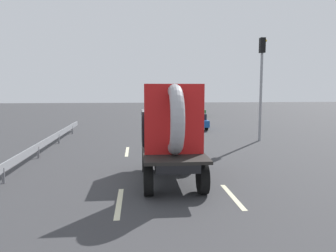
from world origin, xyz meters
TOP-DOWN VIEW (x-y plane):
  - ground_plane at (0.00, 0.00)m, footprint 120.00×120.00m
  - flatbed_truck at (0.40, -0.43)m, footprint 2.02×4.77m
  - distant_sedan at (3.83, 13.97)m, footprint 1.65×3.84m
  - traffic_light at (6.83, 7.56)m, footprint 0.42×0.36m
  - guardrail at (-5.43, 5.53)m, footprint 0.10×16.74m
  - lane_dash_left_near at (-1.32, -3.13)m, footprint 0.16×2.63m
  - lane_dash_left_far at (-1.32, 4.68)m, footprint 0.16×2.56m
  - lane_dash_right_near at (2.11, -2.88)m, footprint 0.16×2.44m
  - lane_dash_right_far at (2.11, 4.77)m, footprint 0.16×2.08m
  - oncoming_car at (5.94, 25.78)m, footprint 1.69×3.94m

SIDE VIEW (x-z plane):
  - ground_plane at x=0.00m, z-range 0.00..0.00m
  - lane_dash_left_near at x=-1.32m, z-range 0.00..0.01m
  - lane_dash_left_far at x=-1.32m, z-range 0.00..0.01m
  - lane_dash_right_near at x=2.11m, z-range 0.00..0.01m
  - lane_dash_right_far at x=2.11m, z-range 0.00..0.01m
  - guardrail at x=-5.43m, z-range 0.18..0.89m
  - distant_sedan at x=3.83m, z-range 0.05..1.30m
  - oncoming_car at x=5.94m, z-range 0.05..1.33m
  - flatbed_truck at x=0.40m, z-range -0.03..3.40m
  - traffic_light at x=6.83m, z-range 0.92..7.22m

